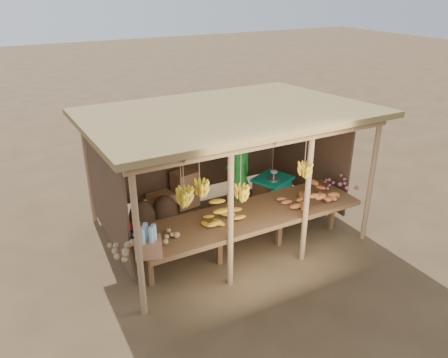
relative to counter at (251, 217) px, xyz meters
name	(u,v)px	position (x,y,z in m)	size (l,w,h in m)	color
ground	(224,229)	(0.00, 0.95, -0.74)	(60.00, 60.00, 0.00)	brown
stall_structure	(222,135)	(-0.06, 0.90, 1.17)	(4.70, 3.50, 2.43)	#9A734F
counter	(251,217)	(0.00, 0.00, 0.00)	(3.90, 1.05, 0.80)	brown
potato_heap	(147,237)	(-1.86, -0.17, 0.24)	(0.95, 0.57, 0.36)	#93764C
sweet_potato_heap	(312,191)	(1.17, -0.10, 0.24)	(1.01, 0.61, 0.36)	#A8592B
onion_heap	(337,180)	(1.88, 0.04, 0.24)	(0.78, 0.47, 0.36)	#A85169
banana_pile	(221,209)	(-0.53, 0.08, 0.24)	(0.68, 0.41, 0.35)	yellow
tomato_basin	(136,231)	(-1.90, 0.22, 0.14)	(0.38, 0.38, 0.20)	navy
bottle_box	(148,243)	(-1.90, -0.33, 0.24)	(0.45, 0.40, 0.48)	#9B6745
vendor	(238,177)	(0.45, 1.21, 0.15)	(0.64, 0.42, 1.77)	#16671E
tarp_crate	(272,191)	(1.31, 1.28, -0.38)	(0.90, 0.85, 0.87)	brown
carton_stack	(177,193)	(-0.45, 2.15, -0.40)	(1.07, 0.46, 0.77)	#9B6745
burlap_sacks	(154,212)	(-1.12, 1.71, -0.44)	(0.96, 0.50, 0.68)	#4E3524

